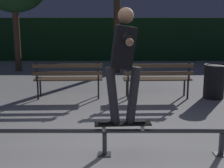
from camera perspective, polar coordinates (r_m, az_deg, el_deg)
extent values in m
plane|color=#ADAAA8|center=(4.74, -1.51, -12.01)|extent=(90.00, 90.00, 0.00)
cube|color=#193D1E|center=(14.81, -0.66, 7.91)|extent=(24.00, 1.20, 1.85)
cylinder|color=#47474C|center=(4.58, -1.54, -8.19)|extent=(3.85, 0.06, 0.06)
cube|color=#47474C|center=(4.65, -1.53, -10.39)|extent=(0.06, 0.06, 0.32)
cube|color=#47474C|center=(4.71, -1.52, -12.13)|extent=(0.18, 0.18, 0.01)
cube|color=#47474C|center=(4.89, 18.30, -9.85)|extent=(0.06, 0.06, 0.32)
cube|color=#47474C|center=(4.95, 18.18, -11.51)|extent=(0.18, 0.18, 0.01)
cube|color=black|center=(4.54, 1.64, -6.89)|extent=(0.79, 0.25, 0.02)
cube|color=black|center=(4.54, 1.64, -6.77)|extent=(0.78, 0.24, 0.00)
cube|color=#9E9EA3|center=(4.58, 4.96, -7.00)|extent=(0.06, 0.17, 0.02)
cube|color=#9E9EA3|center=(4.53, -1.72, -7.19)|extent=(0.06, 0.17, 0.02)
cylinder|color=beige|center=(4.52, 5.12, -7.75)|extent=(0.05, 0.03, 0.05)
cylinder|color=beige|center=(4.67, 4.80, -7.10)|extent=(0.05, 0.03, 0.05)
cylinder|color=beige|center=(4.47, -1.67, -7.95)|extent=(0.05, 0.03, 0.05)
cylinder|color=beige|center=(4.62, -1.77, -7.28)|extent=(0.05, 0.03, 0.05)
cube|color=black|center=(4.56, 3.91, -6.54)|extent=(0.27, 0.12, 0.03)
cube|color=black|center=(4.52, -0.64, -6.66)|extent=(0.27, 0.12, 0.03)
cylinder|color=#333338|center=(4.45, 3.47, -1.96)|extent=(0.21, 0.14, 0.79)
cylinder|color=#333338|center=(4.42, -0.14, -2.03)|extent=(0.21, 0.14, 0.79)
cube|color=black|center=(4.32, 1.72, 6.53)|extent=(0.36, 0.38, 0.57)
cylinder|color=black|center=(3.94, 2.32, 8.35)|extent=(0.13, 0.61, 0.21)
cylinder|color=black|center=(4.69, 1.24, 8.89)|extent=(0.13, 0.61, 0.21)
sphere|color=#A37556|center=(3.66, 2.82, 7.31)|extent=(0.09, 0.09, 0.09)
sphere|color=#A37556|center=(4.97, 0.93, 8.48)|extent=(0.09, 0.09, 0.09)
sphere|color=#A37556|center=(4.31, 2.16, 11.83)|extent=(0.21, 0.21, 0.21)
cube|color=black|center=(7.98, -2.62, -0.52)|extent=(0.04, 0.04, 0.44)
cube|color=black|center=(7.67, -2.63, -1.02)|extent=(0.04, 0.04, 0.44)
cube|color=black|center=(7.54, -2.66, 2.17)|extent=(0.04, 0.04, 0.44)
cube|color=black|center=(8.11, -12.62, -0.59)|extent=(0.04, 0.04, 0.44)
cube|color=black|center=(7.80, -13.03, -1.09)|extent=(0.04, 0.04, 0.44)
cube|color=black|center=(7.68, -13.23, 2.05)|extent=(0.04, 0.04, 0.44)
cube|color=brown|center=(7.95, -7.72, 1.09)|extent=(1.60, 0.15, 0.04)
cube|color=brown|center=(7.81, -7.81, 0.90)|extent=(1.60, 0.15, 0.04)
cube|color=brown|center=(7.67, -7.91, 0.71)|extent=(1.60, 0.15, 0.04)
cube|color=brown|center=(7.58, -7.99, 1.81)|extent=(1.60, 0.09, 0.09)
cube|color=brown|center=(7.55, -8.03, 3.15)|extent=(1.60, 0.09, 0.09)
cube|color=black|center=(8.16, 12.23, -0.49)|extent=(0.04, 0.04, 0.44)
cube|color=black|center=(7.86, 12.81, -0.98)|extent=(0.04, 0.04, 0.44)
cube|color=black|center=(7.74, 13.03, 2.13)|extent=(0.04, 0.04, 0.44)
cube|color=black|center=(7.93, 2.33, -0.59)|extent=(0.04, 0.04, 0.44)
cube|color=black|center=(7.62, 2.53, -1.10)|extent=(0.04, 0.04, 0.44)
cube|color=black|center=(7.49, 2.58, 2.11)|extent=(0.04, 0.04, 0.44)
cube|color=brown|center=(7.95, 7.42, 1.10)|extent=(1.60, 0.15, 0.04)
cube|color=brown|center=(7.82, 7.59, 0.92)|extent=(1.60, 0.15, 0.04)
cube|color=brown|center=(7.68, 7.77, 0.72)|extent=(1.60, 0.15, 0.04)
cube|color=brown|center=(7.58, 7.90, 1.82)|extent=(1.60, 0.09, 0.09)
cube|color=brown|center=(7.56, 7.93, 3.17)|extent=(1.60, 0.09, 0.09)
cylinder|color=#4C3828|center=(11.22, 0.61, 9.06)|extent=(0.22, 0.22, 2.78)
cylinder|color=#4C3828|center=(12.03, -16.49, 7.79)|extent=(0.22, 0.22, 2.37)
cylinder|color=black|center=(8.09, 17.09, 0.37)|extent=(0.48, 0.48, 0.78)
torus|color=black|center=(8.02, 17.26, 3.10)|extent=(0.52, 0.52, 0.04)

